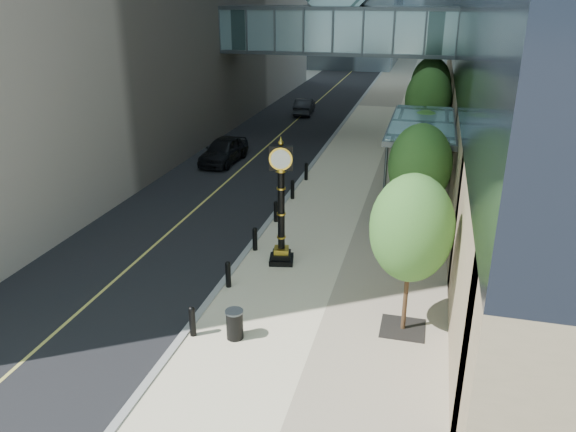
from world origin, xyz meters
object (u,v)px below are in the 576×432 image
object	(u,v)px
car_far	(304,106)
street_clock	(281,212)
car_near	(224,150)
trash_bin	(235,325)
pedestrian	(432,238)

from	to	relation	value
car_far	street_clock	bearing A→B (deg)	95.96
car_near	car_far	distance (m)	15.91
trash_bin	car_near	xyz separation A→B (m)	(-7.08, 18.05, 0.30)
street_clock	car_far	bearing A→B (deg)	89.67
trash_bin	street_clock	bearing A→B (deg)	89.65
pedestrian	trash_bin	bearing A→B (deg)	54.31
trash_bin	car_near	world-z (taller)	car_near
car_near	car_far	bearing A→B (deg)	86.97
street_clock	car_far	distance (m)	29.07
street_clock	trash_bin	bearing A→B (deg)	-101.74
car_far	pedestrian	bearing A→B (deg)	107.94
pedestrian	car_near	distance (m)	16.68
car_far	trash_bin	bearing A→B (deg)	94.17
car_far	car_near	bearing A→B (deg)	79.33
street_clock	car_near	distance (m)	14.58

